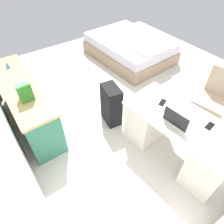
# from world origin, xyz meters

# --- Properties ---
(ground_plane) EXTENTS (5.61, 5.61, 0.00)m
(ground_plane) POSITION_xyz_m (0.00, 0.00, 0.00)
(ground_plane) COLOR beige
(desk) EXTENTS (1.50, 0.80, 0.72)m
(desk) POSITION_xyz_m (-1.34, 0.22, 0.38)
(desk) COLOR silver
(desk) RESTS_ON ground_plane
(office_chair) EXTENTS (0.54, 0.54, 0.94)m
(office_chair) POSITION_xyz_m (-1.21, -0.71, 0.42)
(office_chair) COLOR black
(office_chair) RESTS_ON ground_plane
(credenza) EXTENTS (1.80, 0.48, 0.76)m
(credenza) POSITION_xyz_m (0.45, 1.62, 0.38)
(credenza) COLOR #2D7056
(credenza) RESTS_ON ground_plane
(bed) EXTENTS (1.97, 1.50, 0.58)m
(bed) POSITION_xyz_m (1.16, -1.02, 0.24)
(bed) COLOR gray
(bed) RESTS_ON ground_plane
(suitcase_black) EXTENTS (0.39, 0.28, 0.68)m
(suitcase_black) POSITION_xyz_m (-0.29, 0.54, 0.34)
(suitcase_black) COLOR black
(suitcase_black) RESTS_ON ground_plane
(laptop) EXTENTS (0.33, 0.25, 0.21)m
(laptop) POSITION_xyz_m (-1.33, 0.34, 0.77)
(laptop) COLOR silver
(laptop) RESTS_ON desk
(computer_mouse) EXTENTS (0.07, 0.11, 0.03)m
(computer_mouse) POSITION_xyz_m (-1.07, 0.32, 0.74)
(computer_mouse) COLOR white
(computer_mouse) RESTS_ON desk
(cell_phone_near_laptop) EXTENTS (0.08, 0.14, 0.01)m
(cell_phone_near_laptop) POSITION_xyz_m (-1.58, 0.06, 0.73)
(cell_phone_near_laptop) COLOR black
(cell_phone_near_laptop) RESTS_ON desk
(cell_phone_by_mouse) EXTENTS (0.11, 0.15, 0.01)m
(cell_phone_by_mouse) POSITION_xyz_m (-0.98, 0.21, 0.73)
(cell_phone_by_mouse) COLOR black
(cell_phone_by_mouse) RESTS_ON desk
(book_row) EXTENTS (0.15, 0.17, 0.24)m
(book_row) POSITION_xyz_m (0.06, 1.62, 0.87)
(book_row) COLOR #276B20
(book_row) RESTS_ON credenza
(figurine_small) EXTENTS (0.08, 0.08, 0.11)m
(figurine_small) POSITION_xyz_m (0.97, 1.62, 0.81)
(figurine_small) COLOR #4C7FBF
(figurine_small) RESTS_ON credenza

